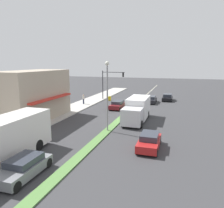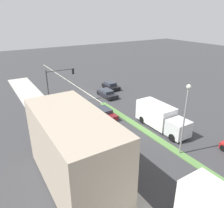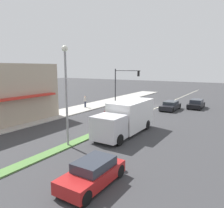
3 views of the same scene
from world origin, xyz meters
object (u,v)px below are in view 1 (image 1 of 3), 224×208
object	(u,v)px
delivery_truck	(137,109)
suv_grey	(23,167)
street_lamp	(107,87)
sedan_dark	(151,100)
traffic_signal_main	(109,80)
sedan_maroon	(118,105)
warning_aframe_sign	(110,98)
pedestrian	(83,99)
hatchback_red	(149,141)
suv_black	(167,97)

from	to	relation	value
delivery_truck	suv_grey	distance (m)	16.59
street_lamp	sedan_dark	size ratio (longest dim) A/B	1.72
traffic_signal_main	street_lamp	bearing A→B (deg)	107.53
suv_grey	sedan_maroon	xyz separation A→B (m)	(0.00, -22.24, -0.02)
traffic_signal_main	warning_aframe_sign	size ratio (longest dim) A/B	6.69
street_lamp	delivery_truck	distance (m)	6.60
traffic_signal_main	warning_aframe_sign	bearing A→B (deg)	108.70
traffic_signal_main	sedan_maroon	xyz separation A→B (m)	(-3.92, 7.84, -3.29)
pedestrian	hatchback_red	xyz separation A→B (m)	(-13.83, 16.47, -0.36)
suv_grey	sedan_dark	xyz separation A→B (m)	(-4.40, -29.00, -0.03)
warning_aframe_sign	hatchback_red	distance (m)	24.14
traffic_signal_main	pedestrian	world-z (taller)	traffic_signal_main
delivery_truck	pedestrian	bearing A→B (deg)	-34.89
sedan_dark	suv_black	bearing A→B (deg)	-129.85
pedestrian	suv_black	bearing A→B (deg)	-147.87
warning_aframe_sign	hatchback_red	bearing A→B (deg)	116.31
street_lamp	sedan_maroon	bearing A→B (deg)	-79.21
pedestrian	street_lamp	bearing A→B (deg)	124.26
street_lamp	sedan_dark	world-z (taller)	street_lamp
warning_aframe_sign	sedan_maroon	xyz separation A→B (m)	(-3.50, 6.59, 0.18)
warning_aframe_sign	sedan_dark	xyz separation A→B (m)	(-7.90, -0.16, 0.17)
delivery_truck	traffic_signal_main	bearing A→B (deg)	-59.47
street_lamp	suv_black	bearing A→B (deg)	-103.00
suv_grey	delivery_truck	bearing A→B (deg)	-105.40
traffic_signal_main	pedestrian	xyz separation A→B (m)	(2.71, 6.42, -2.90)
sedan_dark	sedan_maroon	bearing A→B (deg)	56.91
warning_aframe_sign	suv_grey	distance (m)	29.05
warning_aframe_sign	delivery_truck	world-z (taller)	delivery_truck
pedestrian	sedan_maroon	distance (m)	6.80
suv_black	hatchback_red	xyz separation A→B (m)	(-0.00, 25.16, 0.03)
pedestrian	warning_aframe_sign	xyz separation A→B (m)	(-3.13, -5.17, -0.58)
sedan_dark	warning_aframe_sign	bearing A→B (deg)	1.17
pedestrian	sedan_maroon	xyz separation A→B (m)	(-6.63, 1.42, -0.40)
warning_aframe_sign	sedan_maroon	distance (m)	7.47
street_lamp	sedan_maroon	world-z (taller)	street_lamp
suv_black	sedan_dark	xyz separation A→B (m)	(2.80, 3.36, -0.02)
delivery_truck	suv_black	size ratio (longest dim) A/B	1.89
traffic_signal_main	suv_black	distance (m)	11.82
sedan_maroon	warning_aframe_sign	bearing A→B (deg)	-62.02
sedan_maroon	delivery_truck	bearing A→B (deg)	125.04
suv_black	street_lamp	bearing A→B (deg)	77.00
suv_black	delivery_truck	bearing A→B (deg)	80.30
street_lamp	sedan_maroon	distance (m)	12.47
street_lamp	warning_aframe_sign	distance (m)	19.51
pedestrian	suv_grey	size ratio (longest dim) A/B	0.41
suv_black	warning_aframe_sign	bearing A→B (deg)	18.19
warning_aframe_sign	suv_black	distance (m)	11.27
traffic_signal_main	warning_aframe_sign	xyz separation A→B (m)	(-0.42, 1.25, -3.47)
street_lamp	suv_black	distance (m)	22.61
hatchback_red	sedan_dark	distance (m)	21.98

